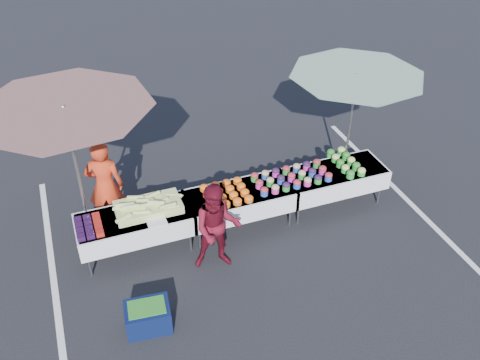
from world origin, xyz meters
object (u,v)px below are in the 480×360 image
object	(u,v)px
vendor	(105,186)
table_right	(334,178)
table_center	(240,200)
customer	(217,228)
umbrella_right	(356,85)
umbrella_left	(66,120)
storage_bin	(148,316)
table_left	(135,224)

from	to	relation	value
vendor	table_right	bearing A→B (deg)	-175.55
table_center	customer	size ratio (longest dim) A/B	1.21
umbrella_right	customer	bearing A→B (deg)	-158.44
table_right	vendor	bearing A→B (deg)	168.24
table_center	umbrella_right	bearing A→B (deg)	10.07
customer	umbrella_left	world-z (taller)	umbrella_left
table_center	customer	xyz separation A→B (m)	(-0.66, -0.75, 0.19)
table_center	storage_bin	distance (m)	2.58
umbrella_left	umbrella_right	xyz separation A→B (m)	(4.75, 0.00, -0.26)
table_right	storage_bin	xyz separation A→B (m)	(-3.79, -1.60, -0.37)
table_right	vendor	world-z (taller)	vendor
table_left	storage_bin	xyz separation A→B (m)	(-0.19, -1.60, -0.37)
table_left	table_center	distance (m)	1.80
table_right	umbrella_left	distance (m)	4.69
table_left	umbrella_right	xyz separation A→B (m)	(4.05, 0.40, 1.57)
vendor	umbrella_right	distance (m)	4.57
vendor	storage_bin	distance (m)	2.50
umbrella_left	storage_bin	size ratio (longest dim) A/B	4.79
table_left	customer	bearing A→B (deg)	-33.26
vendor	umbrella_right	world-z (taller)	umbrella_right
customer	umbrella_left	xyz separation A→B (m)	(-1.84, 1.15, 1.65)
table_right	table_left	bearing A→B (deg)	180.00
umbrella_right	table_right	bearing A→B (deg)	-138.57
table_left	table_center	world-z (taller)	same
table_right	storage_bin	size ratio (longest dim) A/B	2.76
table_right	customer	size ratio (longest dim) A/B	1.21
table_left	umbrella_left	size ratio (longest dim) A/B	0.58
umbrella_right	storage_bin	xyz separation A→B (m)	(-4.24, -2.00, -1.94)
umbrella_left	storage_bin	bearing A→B (deg)	-75.57
table_right	customer	distance (m)	2.58
table_center	customer	bearing A→B (deg)	-131.20
umbrella_left	table_left	bearing A→B (deg)	-29.74
table_right	storage_bin	distance (m)	4.13
table_right	customer	bearing A→B (deg)	-163.02
table_center	vendor	distance (m)	2.28
vendor	customer	distance (m)	2.14
vendor	umbrella_left	xyz separation A→B (m)	(-0.39, -0.41, 1.56)
vendor	customer	xyz separation A→B (m)	(1.46, -1.56, -0.09)
storage_bin	table_left	bearing A→B (deg)	89.38
table_left	storage_bin	world-z (taller)	table_left
table_right	storage_bin	bearing A→B (deg)	-157.09
table_center	umbrella_right	size ratio (longest dim) A/B	0.65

